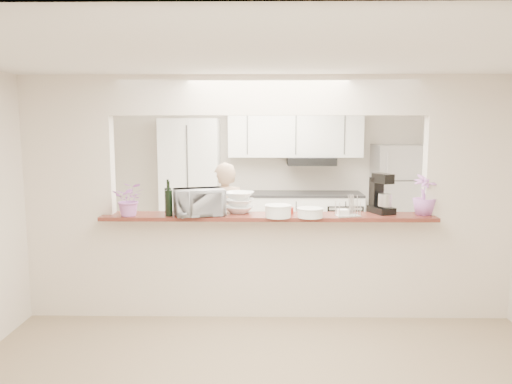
{
  "coord_description": "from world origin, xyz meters",
  "views": [
    {
      "loc": [
        -0.04,
        -5.09,
        2.01
      ],
      "look_at": [
        -0.13,
        0.3,
        1.28
      ],
      "focal_mm": 35.0,
      "sensor_mm": 36.0,
      "label": 1
    }
  ],
  "objects_px": {
    "refrigerator": "(397,199)",
    "person": "(225,222)",
    "toaster_oven": "(199,202)",
    "stand_mixer": "(381,195)"
  },
  "relations": [
    {
      "from": "refrigerator",
      "to": "person",
      "type": "bearing_deg",
      "value": -150.42
    },
    {
      "from": "refrigerator",
      "to": "toaster_oven",
      "type": "distance_m",
      "value": 3.91
    },
    {
      "from": "toaster_oven",
      "to": "person",
      "type": "bearing_deg",
      "value": 64.36
    },
    {
      "from": "stand_mixer",
      "to": "person",
      "type": "bearing_deg",
      "value": 146.99
    },
    {
      "from": "toaster_oven",
      "to": "person",
      "type": "height_order",
      "value": "person"
    },
    {
      "from": "refrigerator",
      "to": "person",
      "type": "distance_m",
      "value": 2.98
    },
    {
      "from": "refrigerator",
      "to": "stand_mixer",
      "type": "relative_size",
      "value": 4.08
    },
    {
      "from": "toaster_oven",
      "to": "person",
      "type": "relative_size",
      "value": 0.32
    },
    {
      "from": "refrigerator",
      "to": "stand_mixer",
      "type": "distance_m",
      "value": 2.76
    },
    {
      "from": "stand_mixer",
      "to": "person",
      "type": "relative_size",
      "value": 0.27
    }
  ]
}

